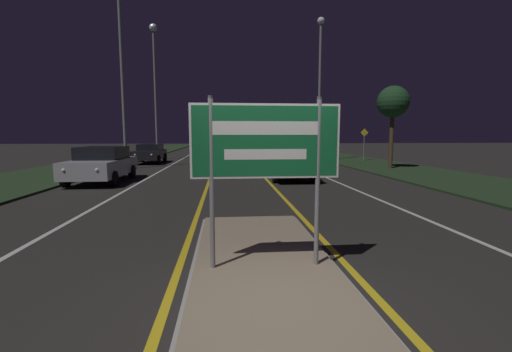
% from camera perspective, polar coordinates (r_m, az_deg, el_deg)
% --- Properties ---
extents(ground_plane, '(160.00, 160.00, 0.00)m').
position_cam_1_polar(ground_plane, '(4.20, 3.49, -21.68)').
color(ground_plane, '#282623').
extents(median_island, '(2.19, 6.22, 0.10)m').
position_cam_1_polar(median_island, '(5.21, 1.53, -15.30)').
color(median_island, '#999993').
rests_on(median_island, ground_plane).
extents(verge_left, '(5.00, 100.00, 0.08)m').
position_cam_1_polar(verge_left, '(25.35, -25.77, 1.70)').
color(verge_left, '#23381E').
rests_on(verge_left, ground_plane).
extents(verge_right, '(5.00, 100.00, 0.08)m').
position_cam_1_polar(verge_right, '(25.77, 17.88, 2.13)').
color(verge_right, '#23381E').
rests_on(verge_right, ground_plane).
extents(centre_line_yellow_left, '(0.12, 70.00, 0.01)m').
position_cam_1_polar(centre_line_yellow_left, '(28.72, -6.57, 2.79)').
color(centre_line_yellow_left, gold).
rests_on(centre_line_yellow_left, ground_plane).
extents(centre_line_yellow_right, '(0.12, 70.00, 0.01)m').
position_cam_1_polar(centre_line_yellow_right, '(28.77, -1.44, 2.84)').
color(centre_line_yellow_right, gold).
rests_on(centre_line_yellow_right, ground_plane).
extents(lane_line_white_left, '(0.12, 70.00, 0.01)m').
position_cam_1_polar(lane_line_white_left, '(28.94, -12.36, 2.71)').
color(lane_line_white_left, silver).
rests_on(lane_line_white_left, ground_plane).
extents(lane_line_white_right, '(0.12, 70.00, 0.01)m').
position_cam_1_polar(lane_line_white_right, '(29.11, 4.30, 2.87)').
color(lane_line_white_right, silver).
rests_on(lane_line_white_right, ground_plane).
extents(edge_line_white_left, '(0.10, 70.00, 0.01)m').
position_cam_1_polar(edge_line_white_left, '(29.47, -18.16, 2.60)').
color(edge_line_white_left, silver).
rests_on(edge_line_white_left, ground_plane).
extents(edge_line_white_right, '(0.10, 70.00, 0.01)m').
position_cam_1_polar(edge_line_white_right, '(29.75, 10.02, 2.87)').
color(edge_line_white_right, silver).
rests_on(edge_line_white_right, ground_plane).
extents(highway_sign, '(2.11, 0.07, 2.44)m').
position_cam_1_polar(highway_sign, '(4.83, 1.61, 4.61)').
color(highway_sign, gray).
rests_on(highway_sign, median_island).
extents(streetlight_left_near, '(0.51, 0.51, 10.68)m').
position_cam_1_polar(streetlight_left_near, '(22.29, -21.55, 18.40)').
color(streetlight_left_near, gray).
rests_on(streetlight_left_near, ground_plane).
extents(streetlight_left_far, '(0.61, 0.61, 10.87)m').
position_cam_1_polar(streetlight_left_far, '(30.19, -16.56, 16.80)').
color(streetlight_left_far, gray).
rests_on(streetlight_left_far, ground_plane).
extents(streetlight_right_near, '(0.53, 0.53, 10.41)m').
position_cam_1_polar(streetlight_right_near, '(26.47, 10.61, 16.73)').
color(streetlight_right_near, gray).
rests_on(streetlight_right_near, ground_plane).
extents(car_receding_0, '(1.87, 4.17, 1.44)m').
position_cam_1_polar(car_receding_0, '(15.72, 5.55, 2.26)').
color(car_receding_0, black).
rests_on(car_receding_0, ground_plane).
extents(car_receding_1, '(1.97, 4.47, 1.49)m').
position_cam_1_polar(car_receding_1, '(25.04, 2.28, 4.05)').
color(car_receding_1, navy).
rests_on(car_receding_1, ground_plane).
extents(car_receding_2, '(1.97, 4.58, 1.43)m').
position_cam_1_polar(car_receding_2, '(39.29, 3.99, 4.98)').
color(car_receding_2, '#B7B7BC').
rests_on(car_receding_2, ground_plane).
extents(car_approaching_0, '(2.03, 4.33, 1.51)m').
position_cam_1_polar(car_approaching_0, '(16.07, -24.32, 1.86)').
color(car_approaching_0, '#B7B7BC').
rests_on(car_approaching_0, ground_plane).
extents(car_approaching_1, '(1.86, 4.07, 1.36)m').
position_cam_1_polar(car_approaching_1, '(25.79, -17.25, 3.68)').
color(car_approaching_1, black).
rests_on(car_approaching_1, ground_plane).
extents(warning_sign, '(0.60, 0.06, 2.41)m').
position_cam_1_polar(warning_sign, '(27.35, 17.57, 5.52)').
color(warning_sign, gray).
rests_on(warning_sign, verge_right).
extents(roadside_palm_right, '(1.80, 1.80, 4.73)m').
position_cam_1_polar(roadside_palm_right, '(21.54, 21.87, 11.24)').
color(roadside_palm_right, '#4C3823').
rests_on(roadside_palm_right, verge_right).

